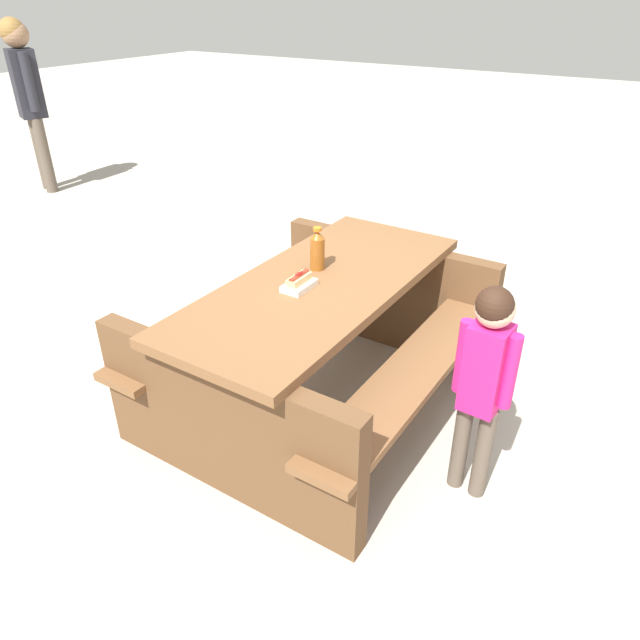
# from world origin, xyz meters

# --- Properties ---
(ground_plane) EXTENTS (30.00, 30.00, 0.00)m
(ground_plane) POSITION_xyz_m (0.00, 0.00, 0.00)
(ground_plane) COLOR #ADA599
(ground_plane) RESTS_ON ground
(picnic_table) EXTENTS (1.82, 1.42, 0.75)m
(picnic_table) POSITION_xyz_m (0.00, 0.00, 0.44)
(picnic_table) COLOR brown
(picnic_table) RESTS_ON ground
(soda_bottle) EXTENTS (0.08, 0.08, 0.23)m
(soda_bottle) POSITION_xyz_m (-0.12, -0.09, 0.86)
(soda_bottle) COLOR brown
(soda_bottle) RESTS_ON picnic_table
(hotdog_tray) EXTENTS (0.18, 0.11, 0.08)m
(hotdog_tray) POSITION_xyz_m (0.12, -0.04, 0.78)
(hotdog_tray) COLOR white
(hotdog_tray) RESTS_ON picnic_table
(child_in_coat) EXTENTS (0.17, 0.26, 1.05)m
(child_in_coat) POSITION_xyz_m (0.20, 0.93, 0.67)
(child_in_coat) COLOR brown
(child_in_coat) RESTS_ON ground
(bystander_adult) EXTENTS (0.34, 0.41, 1.78)m
(bystander_adult) POSITION_xyz_m (-1.70, -4.74, 1.14)
(bystander_adult) COLOR brown
(bystander_adult) RESTS_ON ground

